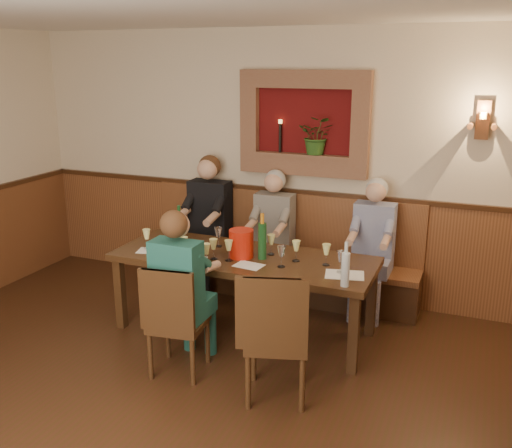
% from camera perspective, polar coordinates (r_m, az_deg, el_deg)
% --- Properties ---
extents(ground_plane, '(6.00, 6.00, 0.00)m').
position_cam_1_polar(ground_plane, '(4.13, -12.08, -21.08)').
color(ground_plane, '#331F0E').
rests_on(ground_plane, ground).
extents(room_shell, '(6.04, 6.04, 2.82)m').
position_cam_1_polar(room_shell, '(3.36, -13.95, 5.59)').
color(room_shell, beige).
rests_on(room_shell, ground).
extents(wainscoting, '(6.02, 6.02, 1.15)m').
position_cam_1_polar(wainscoting, '(3.81, -12.60, -14.01)').
color(wainscoting, brown).
rests_on(wainscoting, ground).
extents(wall_niche, '(1.36, 0.30, 1.06)m').
position_cam_1_polar(wall_niche, '(5.91, 5.15, 9.54)').
color(wall_niche, '#540C0C').
rests_on(wall_niche, ground).
extents(wall_sconce, '(0.25, 0.20, 0.35)m').
position_cam_1_polar(wall_sconce, '(5.63, 21.73, 9.56)').
color(wall_sconce, brown).
rests_on(wall_sconce, ground).
extents(dining_table, '(2.40, 0.90, 0.75)m').
position_cam_1_polar(dining_table, '(5.25, -1.22, -3.96)').
color(dining_table, '#351F0F').
rests_on(dining_table, ground).
extents(bench, '(3.00, 0.45, 1.11)m').
position_cam_1_polar(bench, '(6.19, 2.26, -4.21)').
color(bench, '#381E0F').
rests_on(bench, ground).
extents(chair_near_left, '(0.47, 0.47, 0.95)m').
position_cam_1_polar(chair_near_left, '(4.76, -7.76, -11.55)').
color(chair_near_left, '#351F0F').
rests_on(chair_near_left, ground).
extents(chair_near_right, '(0.57, 0.57, 1.04)m').
position_cam_1_polar(chair_near_right, '(4.39, 2.08, -13.55)').
color(chair_near_right, '#351F0F').
rests_on(chair_near_right, ground).
extents(person_bench_left, '(0.45, 0.55, 1.49)m').
position_cam_1_polar(person_bench_left, '(6.31, -4.94, -1.08)').
color(person_bench_left, black).
rests_on(person_bench_left, ground).
extents(person_bench_mid, '(0.40, 0.49, 1.38)m').
position_cam_1_polar(person_bench_mid, '(6.03, 1.55, -2.32)').
color(person_bench_mid, '#5B5653').
rests_on(person_bench_mid, ground).
extents(person_bench_right, '(0.40, 0.49, 1.38)m').
position_cam_1_polar(person_bench_right, '(5.77, 11.42, -3.54)').
color(person_bench_right, navy).
rests_on(person_bench_right, ground).
extents(person_chair_front, '(0.40, 0.49, 1.37)m').
position_cam_1_polar(person_chair_front, '(4.72, -7.27, -7.87)').
color(person_chair_front, navy).
rests_on(person_chair_front, ground).
extents(spittoon_bucket, '(0.28, 0.28, 0.25)m').
position_cam_1_polar(spittoon_bucket, '(5.15, -1.48, -1.96)').
color(spittoon_bucket, red).
rests_on(spittoon_bucket, dining_table).
extents(wine_bottle_green_a, '(0.09, 0.09, 0.42)m').
position_cam_1_polar(wine_bottle_green_a, '(5.09, 0.63, -1.62)').
color(wine_bottle_green_a, '#19471E').
rests_on(wine_bottle_green_a, dining_table).
extents(wine_bottle_green_b, '(0.09, 0.09, 0.39)m').
position_cam_1_polar(wine_bottle_green_b, '(5.52, -7.65, -0.49)').
color(wine_bottle_green_b, '#19471E').
rests_on(wine_bottle_green_b, dining_table).
extents(water_bottle, '(0.08, 0.08, 0.37)m').
position_cam_1_polar(water_bottle, '(4.54, 8.93, -4.42)').
color(water_bottle, silver).
rests_on(water_bottle, dining_table).
extents(tasting_sheet_a, '(0.28, 0.23, 0.00)m').
position_cam_1_polar(tasting_sheet_a, '(5.44, -10.47, -2.64)').
color(tasting_sheet_a, white).
rests_on(tasting_sheet_a, dining_table).
extents(tasting_sheet_b, '(0.27, 0.21, 0.00)m').
position_cam_1_polar(tasting_sheet_b, '(4.97, -0.72, -4.16)').
color(tasting_sheet_b, white).
rests_on(tasting_sheet_b, dining_table).
extents(tasting_sheet_c, '(0.36, 0.29, 0.00)m').
position_cam_1_polar(tasting_sheet_c, '(4.82, 8.85, -5.04)').
color(tasting_sheet_c, white).
rests_on(tasting_sheet_c, dining_table).
extents(tasting_sheet_d, '(0.33, 0.25, 0.00)m').
position_cam_1_polar(tasting_sheet_d, '(5.16, -6.80, -3.52)').
color(tasting_sheet_d, white).
rests_on(tasting_sheet_d, dining_table).
extents(wine_glass_0, '(0.08, 0.08, 0.19)m').
position_cam_1_polar(wine_glass_0, '(5.48, -10.86, -1.48)').
color(wine_glass_0, '#FAFF98').
rests_on(wine_glass_0, dining_table).
extents(wine_glass_1, '(0.08, 0.08, 0.19)m').
position_cam_1_polar(wine_glass_1, '(5.64, -7.99, -0.83)').
color(wine_glass_1, white).
rests_on(wine_glass_1, dining_table).
extents(wine_glass_2, '(0.08, 0.08, 0.19)m').
position_cam_1_polar(wine_glass_2, '(5.19, -7.21, -2.31)').
color(wine_glass_2, '#FAFF98').
rests_on(wine_glass_2, dining_table).
extents(wine_glass_3, '(0.08, 0.08, 0.19)m').
position_cam_1_polar(wine_glass_3, '(5.46, -3.79, -1.30)').
color(wine_glass_3, white).
rests_on(wine_glass_3, dining_table).
extents(wine_glass_4, '(0.08, 0.08, 0.19)m').
position_cam_1_polar(wine_glass_4, '(5.07, -2.74, -2.66)').
color(wine_glass_4, '#FAFF98').
rests_on(wine_glass_4, dining_table).
extents(wine_glass_5, '(0.08, 0.08, 0.19)m').
position_cam_1_polar(wine_glass_5, '(5.22, 1.52, -2.07)').
color(wine_glass_5, '#FAFF98').
rests_on(wine_glass_5, dining_table).
extents(wine_glass_6, '(0.08, 0.08, 0.19)m').
position_cam_1_polar(wine_glass_6, '(4.92, 2.55, -3.27)').
color(wine_glass_6, white).
rests_on(wine_glass_6, dining_table).
extents(wine_glass_7, '(0.08, 0.08, 0.19)m').
position_cam_1_polar(wine_glass_7, '(4.99, 7.04, -3.06)').
color(wine_glass_7, '#FAFF98').
rests_on(wine_glass_7, dining_table).
extents(wine_glass_8, '(0.08, 0.08, 0.19)m').
position_cam_1_polar(wine_glass_8, '(4.83, 8.45, -3.78)').
color(wine_glass_8, white).
rests_on(wine_glass_8, dining_table).
extents(wine_glass_9, '(0.08, 0.08, 0.19)m').
position_cam_1_polar(wine_glass_9, '(4.99, -5.00, -3.02)').
color(wine_glass_9, '#FAFF98').
rests_on(wine_glass_9, dining_table).
extents(wine_glass_10, '(0.08, 0.08, 0.19)m').
position_cam_1_polar(wine_glass_10, '(5.11, -4.26, -2.53)').
color(wine_glass_10, '#FAFF98').
rests_on(wine_glass_10, dining_table).
extents(wine_glass_11, '(0.08, 0.08, 0.19)m').
position_cam_1_polar(wine_glass_11, '(5.06, 4.04, -2.70)').
color(wine_glass_11, '#FAFF98').
rests_on(wine_glass_11, dining_table).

